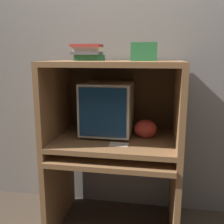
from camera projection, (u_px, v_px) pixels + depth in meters
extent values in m
cube|color=gray|center=(122.00, 63.00, 2.24)|extent=(6.00, 0.06, 2.60)
cube|color=brown|center=(59.00, 184.00, 2.15)|extent=(0.04, 0.65, 0.65)
cube|color=brown|center=(174.00, 194.00, 2.00)|extent=(0.04, 0.65, 0.65)
cube|color=brown|center=(112.00, 158.00, 1.89)|extent=(0.88, 0.45, 0.04)
cube|color=brown|center=(57.00, 141.00, 2.08)|extent=(0.04, 0.65, 0.09)
cube|color=brown|center=(177.00, 147.00, 1.92)|extent=(0.04, 0.65, 0.09)
cube|color=brown|center=(115.00, 140.00, 1.99)|extent=(0.88, 0.65, 0.04)
cube|color=brown|center=(56.00, 99.00, 2.01)|extent=(0.04, 0.65, 0.58)
cube|color=brown|center=(179.00, 103.00, 1.85)|extent=(0.04, 0.65, 0.58)
cube|color=brown|center=(115.00, 63.00, 1.87)|extent=(0.88, 0.65, 0.04)
cube|color=#48321E|center=(121.00, 95.00, 2.23)|extent=(0.88, 0.01, 0.58)
cylinder|color=beige|center=(108.00, 133.00, 2.09)|extent=(0.21, 0.21, 0.02)
cube|color=beige|center=(108.00, 107.00, 2.05)|extent=(0.38, 0.39, 0.39)
cube|color=navy|center=(103.00, 113.00, 1.86)|extent=(0.34, 0.01, 0.36)
cube|color=black|center=(108.00, 153.00, 1.90)|extent=(0.47, 0.16, 0.02)
cube|color=#333335|center=(108.00, 152.00, 1.90)|extent=(0.44, 0.13, 0.01)
ellipsoid|color=black|center=(149.00, 155.00, 1.87)|extent=(0.07, 0.05, 0.03)
ellipsoid|color=#BC382D|center=(145.00, 129.00, 1.99)|extent=(0.17, 0.13, 0.14)
cube|color=#236638|center=(90.00, 58.00, 1.99)|extent=(0.21, 0.15, 0.04)
cube|color=#4C4C51|center=(87.00, 53.00, 1.97)|extent=(0.21, 0.17, 0.02)
cube|color=beige|center=(88.00, 49.00, 1.97)|extent=(0.20, 0.14, 0.03)
cube|color=maroon|center=(87.00, 46.00, 1.95)|extent=(0.22, 0.16, 0.02)
cube|color=beige|center=(119.00, 145.00, 1.84)|extent=(0.13, 0.09, 0.00)
cube|color=#236638|center=(144.00, 52.00, 1.86)|extent=(0.18, 0.15, 0.13)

